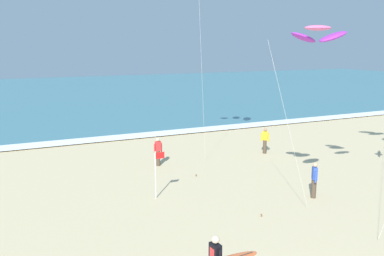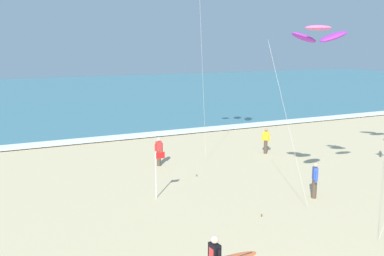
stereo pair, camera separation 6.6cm
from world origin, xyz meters
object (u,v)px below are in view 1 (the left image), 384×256
(bystander_yellow_top, at_px, (265,140))
(bystander_blue_top, at_px, (314,180))
(bystander_red_top, at_px, (158,151))
(lifeguard_flag, at_px, (157,170))
(kite_arc_rose_mid, at_px, (317,34))

(bystander_yellow_top, xyz_separation_m, bystander_blue_top, (-2.36, -7.15, 0.00))
(bystander_red_top, distance_m, lifeguard_flag, 4.89)
(bystander_yellow_top, distance_m, bystander_red_top, 6.86)
(bystander_blue_top, bearing_deg, kite_arc_rose_mid, -140.13)
(bystander_yellow_top, bearing_deg, bystander_blue_top, -108.28)
(bystander_yellow_top, distance_m, lifeguard_flag, 9.61)
(bystander_yellow_top, height_order, bystander_blue_top, same)
(bystander_red_top, relative_size, lifeguard_flag, 0.76)
(bystander_red_top, bearing_deg, kite_arc_rose_mid, -67.88)
(kite_arc_rose_mid, height_order, lifeguard_flag, kite_arc_rose_mid)
(kite_arc_rose_mid, bearing_deg, bystander_yellow_top, 66.72)
(bystander_yellow_top, height_order, lifeguard_flag, lifeguard_flag)
(bystander_red_top, xyz_separation_m, bystander_blue_top, (4.49, -7.38, 0.00))
(bystander_red_top, bearing_deg, bystander_yellow_top, -1.92)
(bystander_red_top, relative_size, bystander_blue_top, 1.00)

